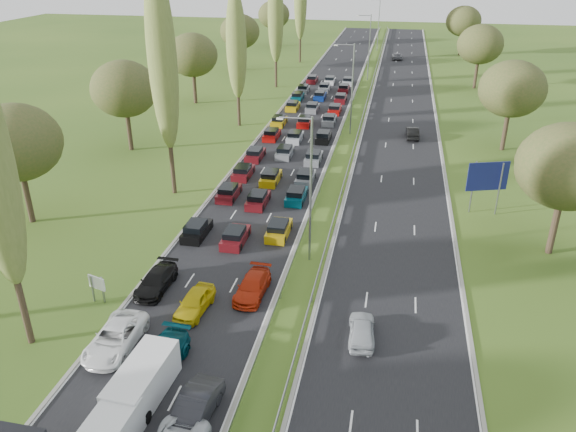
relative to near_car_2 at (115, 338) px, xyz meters
The scene contains 21 objects.
ground 51.55m from the near_car_2, 78.50° to the left, with size 260.00×260.00×0.00m, color #335219.
near_carriageway 53.13m from the near_car_2, 86.19° to the left, with size 10.50×215.00×0.04m, color black.
far_carriageway 55.68m from the near_car_2, 72.19° to the left, with size 10.50×215.00×0.04m, color black.
central_reservation 53.99m from the near_car_2, 79.03° to the left, with size 2.36×215.00×0.32m.
lamp_columns 49.86m from the near_car_2, 78.04° to the left, with size 0.18×140.18×12.00m.
poplar_row 40.78m from the near_car_2, 98.42° to the left, with size 2.80×127.80×22.44m.
woodland_left 37.53m from the near_car_2, 116.09° to the left, with size 8.00×166.00×11.10m.
woodland_right 48.12m from the near_car_2, 51.31° to the left, with size 8.00×153.00×11.10m.
traffic_queue_fill 48.06m from the near_car_2, 85.81° to the left, with size 9.11×68.30×0.80m.
near_car_2 is the anchor object (origin of this frame).
near_car_3 6.94m from the near_car_2, 91.80° to the left, with size 1.97×4.86×1.41m, color black.
near_car_7 3.87m from the near_car_2, 22.45° to the right, with size 2.24×5.52×1.60m, color #043B46.
near_car_8 5.96m from the near_car_2, 53.41° to the left, with size 1.76×4.37×1.49m, color gold.
near_car_9 8.53m from the near_car_2, 35.00° to the right, with size 1.70×4.86×1.60m, color black.
near_car_11 10.33m from the near_car_2, 47.30° to the left, with size 1.96×4.82×1.40m, color #AA220A.
far_car_0 15.76m from the near_car_2, 14.43° to the left, with size 1.68×4.18×1.42m, color #AAAEB4.
far_car_1 51.69m from the near_car_2, 68.87° to the left, with size 1.57×4.51×1.49m, color black.
far_car_2 108.49m from the near_car_2, 81.82° to the left, with size 2.26×4.91×1.36m, color slate.
white_van_rear 5.02m from the near_car_2, 44.25° to the right, with size 2.16×5.51×2.21m.
info_sign 5.86m from the near_car_2, 128.38° to the left, with size 1.46×0.55×2.10m.
direction_sign 35.93m from the near_car_2, 45.35° to the left, with size 3.83×1.36×5.20m.
Camera 1 is at (10.49, 3.49, 23.11)m, focal length 35.00 mm.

